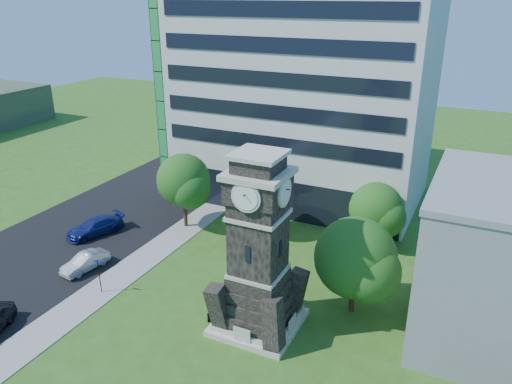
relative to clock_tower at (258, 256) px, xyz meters
The scene contains 13 objects.
ground 6.39m from the clock_tower, 146.32° to the right, with size 160.00×160.00×0.00m, color #325919.
sidewalk 13.88m from the clock_tower, 166.50° to the left, with size 3.00×70.00×0.06m, color gray.
street 21.86m from the clock_tower, behind, with size 14.00×80.00×0.02m, color black.
clock_tower is the anchor object (origin of this frame).
office_tall 26.21m from the clock_tower, 104.57° to the left, with size 26.20×15.11×28.60m.
car_street_mid 16.42m from the clock_tower, behind, with size 1.42×4.07×1.34m, color #989A9F.
car_street_north 20.78m from the clock_tower, 163.59° to the left, with size 2.15×5.30×1.54m, color navy.
park_bench 5.34m from the clock_tower, 155.96° to the right, with size 1.92×0.51×0.99m.
street_sign 12.90m from the clock_tower, behind, with size 0.67×0.07×2.79m.
tree_nw 16.75m from the clock_tower, 139.68° to the left, with size 5.48×4.98×7.23m.
tree_nc 13.86m from the clock_tower, 112.20° to the left, with size 4.51×4.10×5.44m.
tree_ne 15.48m from the clock_tower, 73.47° to the left, with size 5.13×4.67×5.86m.
tree_east 6.95m from the clock_tower, 39.08° to the left, with size 6.19×5.62×7.07m.
Camera 1 is at (14.97, -23.34, 21.01)m, focal length 35.00 mm.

